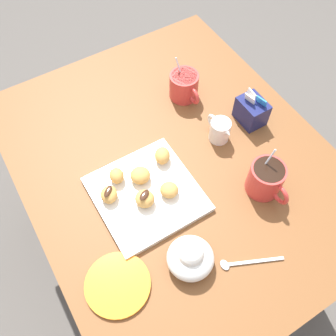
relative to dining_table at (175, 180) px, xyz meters
The scene contains 18 objects.
ground_plane 0.59m from the dining_table, ahead, with size 8.00×8.00×0.00m, color #514C47.
dining_table is the anchor object (origin of this frame).
pastry_plate_square 0.19m from the dining_table, 65.62° to the right, with size 0.27×0.27×0.02m, color silver.
coffee_mug_red_left 0.31m from the dining_table, 141.83° to the left, with size 0.13×0.09×0.13m.
coffee_mug_red_right 0.31m from the dining_table, 37.55° to the left, with size 0.14×0.09×0.15m.
cream_pitcher_white 0.22m from the dining_table, 88.98° to the left, with size 0.10×0.06×0.07m.
sugar_caddy 0.32m from the dining_table, 91.84° to the left, with size 0.09×0.07×0.11m.
ice_cream_bowl 0.34m from the dining_table, 25.03° to the right, with size 0.12×0.12×0.09m.
saucer_orange_left 0.41m from the dining_table, 52.70° to the right, with size 0.16×0.16×0.01m, color orange.
loose_spoon_near_saucer 0.37m from the dining_table, ahead, with size 0.08×0.15×0.01m.
beignet_0 0.20m from the dining_table, 84.30° to the right, with size 0.05×0.06×0.04m, color #D19347.
beignet_1 0.19m from the dining_table, 39.83° to the right, with size 0.05×0.05×0.03m, color #D19347.
beignet_2 0.16m from the dining_table, 108.38° to the right, with size 0.05×0.04×0.04m, color #D19347.
beignet_3 0.27m from the dining_table, 84.70° to the right, with size 0.05×0.05×0.04m, color #D19347.
chocolate_drizzle_3 0.28m from the dining_table, 84.70° to the right, with size 0.04×0.02×0.01m, color #381E11.
beignet_4 0.24m from the dining_table, 96.58° to the right, with size 0.04×0.05×0.04m, color #D19347.
beignet_5 0.23m from the dining_table, 60.70° to the right, with size 0.05×0.05×0.04m, color #D19347.
chocolate_drizzle_5 0.24m from the dining_table, 60.70° to the right, with size 0.04×0.02×0.01m, color #381E11.
Camera 1 is at (0.49, -0.32, 1.61)m, focal length 39.42 mm.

